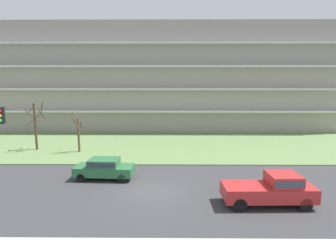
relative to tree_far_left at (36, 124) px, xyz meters
The scene contains 7 objects.
ground 17.70m from the tree_far_left, 40.74° to the right, with size 160.00×160.00×0.00m, color #38383A.
grass_lawn_strip 13.79m from the tree_far_left, 11.12° to the left, with size 80.00×16.00×0.08m, color #66844C.
apartment_building 21.78m from the tree_far_left, 51.39° to the left, with size 54.44×12.89×15.74m.
tree_far_left is the anchor object (origin of this frame).
tree_left 4.98m from the tree_far_left, 10.28° to the right, with size 0.99×0.94×4.28m.
sedan_green_near_left 13.08m from the tree_far_left, 43.54° to the right, with size 4.49×2.03×1.57m.
pickup_red_center_left 24.58m from the tree_far_left, 33.12° to the right, with size 5.44×2.12×1.95m.
Camera 1 is at (1.20, -18.14, 7.42)m, focal length 30.06 mm.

